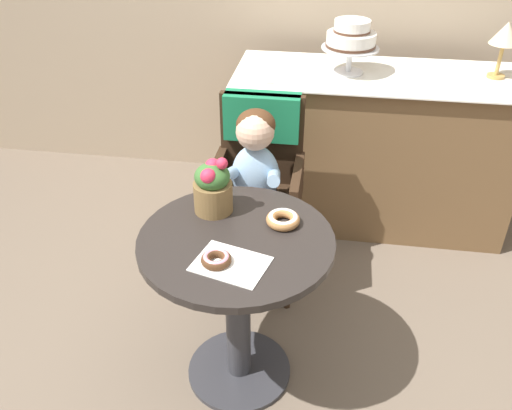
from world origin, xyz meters
The scene contains 11 objects.
ground_plane centered at (0.00, 0.00, 0.00)m, with size 8.00×8.00×0.00m, color #6B5B4C.
cafe_table centered at (0.00, 0.00, 0.51)m, with size 0.72×0.72×0.72m.
wicker_chair centered at (-0.02, 0.70, 0.64)m, with size 0.42×0.45×0.95m.
seated_child centered at (-0.02, 0.55, 0.68)m, with size 0.27×0.32×0.73m.
paper_napkin centered at (0.01, -0.15, 0.72)m, with size 0.24×0.18×0.00m, color white.
donut_front centered at (0.16, 0.11, 0.74)m, with size 0.13×0.13×0.04m.
donut_mid centered at (-0.04, -0.15, 0.74)m, with size 0.10×0.10×0.03m.
flower_vase centered at (-0.12, 0.17, 0.83)m, with size 0.15×0.15×0.23m.
display_counter centered at (0.55, 1.30, 0.45)m, with size 1.56×0.62×0.90m.
tiered_cake_stand centered at (0.37, 1.30, 1.08)m, with size 0.30×0.30×0.28m.
table_lamp centered at (1.13, 1.35, 1.12)m, with size 0.15×0.15×0.28m.
Camera 1 is at (0.31, -1.54, 1.89)m, focal length 38.03 mm.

